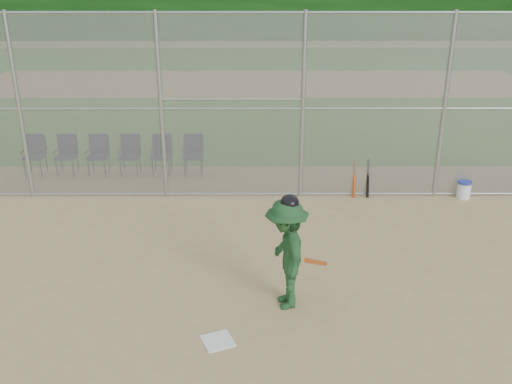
{
  "coord_description": "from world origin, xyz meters",
  "views": [
    {
      "loc": [
        -0.03,
        -6.84,
        4.86
      ],
      "look_at": [
        0.0,
        2.5,
        1.1
      ],
      "focal_mm": 40.0,
      "sensor_mm": 36.0,
      "label": 1
    }
  ],
  "objects_px": {
    "chair_0": "(34,155)",
    "water_cooler": "(464,189)",
    "batter_at_plate": "(286,253)",
    "home_plate": "(218,341)"
  },
  "relations": [
    {
      "from": "chair_0",
      "to": "water_cooler",
      "type": "bearing_deg",
      "value": -8.95
    },
    {
      "from": "batter_at_plate",
      "to": "water_cooler",
      "type": "height_order",
      "value": "batter_at_plate"
    },
    {
      "from": "home_plate",
      "to": "batter_at_plate",
      "type": "height_order",
      "value": "batter_at_plate"
    },
    {
      "from": "batter_at_plate",
      "to": "chair_0",
      "type": "bearing_deg",
      "value": 135.18
    },
    {
      "from": "water_cooler",
      "to": "batter_at_plate",
      "type": "bearing_deg",
      "value": -134.51
    },
    {
      "from": "batter_at_plate",
      "to": "chair_0",
      "type": "height_order",
      "value": "batter_at_plate"
    },
    {
      "from": "home_plate",
      "to": "batter_at_plate",
      "type": "xyz_separation_m",
      "value": [
        0.98,
        0.93,
        0.87
      ]
    },
    {
      "from": "batter_at_plate",
      "to": "water_cooler",
      "type": "bearing_deg",
      "value": 45.49
    },
    {
      "from": "batter_at_plate",
      "to": "chair_0",
      "type": "relative_size",
      "value": 1.88
    },
    {
      "from": "batter_at_plate",
      "to": "water_cooler",
      "type": "distance_m",
      "value": 6.0
    }
  ]
}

